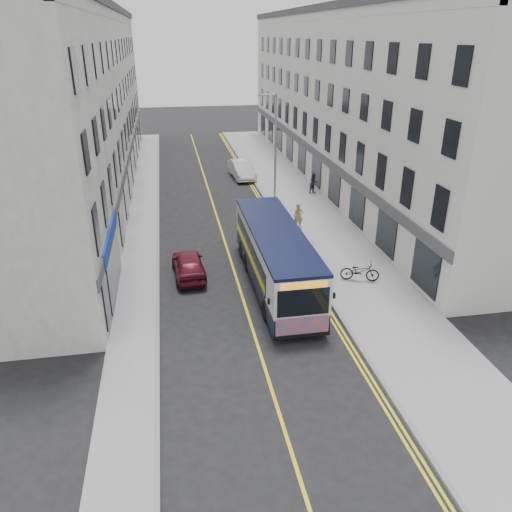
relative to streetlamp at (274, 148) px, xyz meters
name	(u,v)px	position (x,y,z in m)	size (l,w,h in m)	color
ground	(247,312)	(-4.17, -14.00, -4.38)	(140.00, 140.00, 0.00)	black
pavement_east	(309,216)	(2.08, -2.00, -4.32)	(4.50, 64.00, 0.12)	gray
pavement_west	(142,226)	(-9.17, -2.00, -4.32)	(2.00, 64.00, 0.12)	gray
kerb_east	(277,218)	(-0.17, -2.00, -4.32)	(0.18, 64.00, 0.13)	slate
kerb_west	(158,225)	(-8.17, -2.00, -4.32)	(0.18, 64.00, 0.13)	slate
road_centre_line	(219,222)	(-4.17, -2.00, -4.38)	(0.12, 64.00, 0.01)	yellow
road_dbl_yellow_inner	(271,219)	(-0.62, -2.00, -4.38)	(0.10, 64.00, 0.01)	yellow
road_dbl_yellow_outer	(273,219)	(-0.42, -2.00, -4.38)	(0.10, 64.00, 0.01)	yellow
terrace_east	(345,101)	(7.33, 7.00, 2.12)	(6.00, 46.00, 13.00)	silver
terrace_west	(83,107)	(-13.17, 7.00, 2.12)	(6.00, 46.00, 13.00)	silver
streetlamp	(274,148)	(0.00, 0.00, 0.00)	(1.32, 0.18, 8.00)	#96999E
city_bus	(276,256)	(-2.38, -11.66, -2.74)	(2.42, 10.33, 3.00)	black
bicycle	(360,271)	(1.89, -12.04, -3.75)	(0.68, 1.94, 1.02)	black
pedestrian_near	(298,216)	(0.68, -4.36, -3.44)	(0.60, 0.39, 1.64)	olive
pedestrian_far	(314,183)	(3.81, 2.92, -3.48)	(0.76, 0.59, 1.56)	black
car_white	(242,169)	(-0.97, 8.73, -3.63)	(1.60, 4.60, 1.51)	silver
car_maroon	(189,265)	(-6.55, -9.80, -3.73)	(1.55, 3.84, 1.31)	#540E1C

